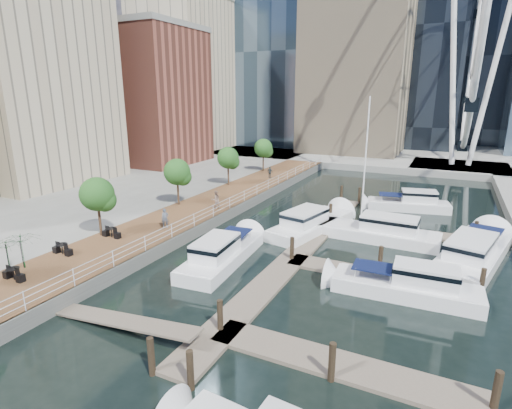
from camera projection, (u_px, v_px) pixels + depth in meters
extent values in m
plane|color=black|center=(194.00, 301.00, 23.20)|extent=(520.00, 520.00, 0.00)
cube|color=brown|center=(205.00, 210.00, 39.86)|extent=(6.00, 60.00, 1.00)
cube|color=#595954|center=(231.00, 213.00, 38.59)|extent=(0.25, 60.00, 1.00)
cube|color=gray|center=(28.00, 184.00, 51.26)|extent=(48.00, 90.00, 1.00)
cube|color=gray|center=(403.00, 135.00, 111.42)|extent=(200.00, 114.00, 1.00)
cube|color=gray|center=(459.00, 168.00, 62.20)|extent=(14.00, 12.00, 1.00)
cube|color=#6D6051|center=(301.00, 250.00, 30.57)|extent=(2.00, 32.00, 0.20)
cube|color=#6D6051|center=(337.00, 365.00, 17.64)|extent=(12.00, 2.00, 0.20)
cube|color=#6D6051|center=(377.00, 275.00, 26.30)|extent=(12.00, 2.00, 0.20)
cube|color=#6D6051|center=(397.00, 231.00, 34.96)|extent=(12.00, 2.00, 0.20)
cube|color=#BCAD8E|center=(29.00, 74.00, 47.67)|extent=(14.00, 16.00, 26.00)
cube|color=brown|center=(156.00, 98.00, 62.38)|extent=(12.00, 14.00, 20.00)
cube|color=#BCAD8E|center=(184.00, 76.00, 77.70)|extent=(14.00, 16.00, 28.00)
cylinder|color=white|center=(453.00, 78.00, 59.65)|extent=(0.80, 0.80, 26.00)
cylinder|color=white|center=(491.00, 77.00, 57.53)|extent=(0.80, 0.80, 26.00)
cylinder|color=#3F2B1C|center=(100.00, 220.00, 30.89)|extent=(0.20, 0.20, 2.40)
sphere|color=#265B1E|center=(97.00, 194.00, 30.33)|extent=(2.60, 2.60, 2.60)
cylinder|color=#3F2B1C|center=(178.00, 193.00, 39.55)|extent=(0.20, 0.20, 2.40)
sphere|color=#265B1E|center=(177.00, 172.00, 38.99)|extent=(2.60, 2.60, 2.60)
cylinder|color=#3F2B1C|center=(228.00, 175.00, 48.21)|extent=(0.20, 0.20, 2.40)
sphere|color=#265B1E|center=(228.00, 158.00, 47.65)|extent=(2.60, 2.60, 2.60)
cylinder|color=#3F2B1C|center=(263.00, 163.00, 56.87)|extent=(0.20, 0.20, 2.40)
sphere|color=#265B1E|center=(263.00, 148.00, 56.31)|extent=(2.60, 2.60, 2.60)
imported|color=#4C5566|center=(165.00, 218.00, 32.71)|extent=(0.70, 0.68, 1.62)
imported|color=gray|center=(216.00, 200.00, 38.20)|extent=(1.02, 1.08, 1.76)
imported|color=#2E3539|center=(270.00, 172.00, 52.32)|extent=(0.94, 0.50, 1.52)
imported|color=#0E3614|center=(21.00, 251.00, 24.98)|extent=(2.98, 3.02, 2.27)
imported|color=#0F3A15|center=(7.00, 256.00, 24.52)|extent=(2.46, 2.50, 2.05)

